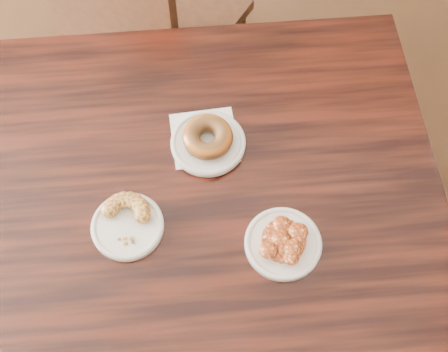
% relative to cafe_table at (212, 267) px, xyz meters
% --- Properties ---
extents(floor, '(5.00, 5.00, 0.00)m').
position_rel_cafe_table_xyz_m(floor, '(-0.22, 0.13, -0.38)').
color(floor, black).
rests_on(floor, ground).
extents(cafe_table, '(1.22, 1.22, 0.75)m').
position_rel_cafe_table_xyz_m(cafe_table, '(0.00, 0.00, 0.00)').
color(cafe_table, black).
rests_on(cafe_table, floor).
extents(chair_far, '(0.63, 0.63, 0.90)m').
position_rel_cafe_table_xyz_m(chair_far, '(-0.31, 0.75, 0.08)').
color(chair_far, black).
rests_on(chair_far, floor).
extents(napkin, '(0.18, 0.18, 0.00)m').
position_rel_cafe_table_xyz_m(napkin, '(-0.04, 0.17, 0.38)').
color(napkin, white).
rests_on(napkin, cafe_table).
extents(plate_donut, '(0.16, 0.16, 0.01)m').
position_rel_cafe_table_xyz_m(plate_donut, '(-0.03, 0.15, 0.38)').
color(plate_donut, silver).
rests_on(plate_donut, napkin).
extents(plate_cruller, '(0.15, 0.15, 0.01)m').
position_rel_cafe_table_xyz_m(plate_cruller, '(-0.16, -0.07, 0.38)').
color(plate_cruller, white).
rests_on(plate_cruller, cafe_table).
extents(plate_fritter, '(0.16, 0.16, 0.01)m').
position_rel_cafe_table_xyz_m(plate_fritter, '(0.16, -0.05, 0.38)').
color(plate_fritter, silver).
rests_on(plate_fritter, cafe_table).
extents(glazed_donut, '(0.11, 0.11, 0.04)m').
position_rel_cafe_table_xyz_m(glazed_donut, '(-0.03, 0.15, 0.41)').
color(glazed_donut, brown).
rests_on(glazed_donut, plate_donut).
extents(apple_fritter, '(0.12, 0.12, 0.03)m').
position_rel_cafe_table_xyz_m(apple_fritter, '(0.16, -0.05, 0.40)').
color(apple_fritter, '#451807').
rests_on(apple_fritter, plate_fritter).
extents(cruller_fragment, '(0.11, 0.11, 0.03)m').
position_rel_cafe_table_xyz_m(cruller_fragment, '(-0.16, -0.07, 0.40)').
color(cruller_fragment, '#5B2A12').
rests_on(cruller_fragment, plate_cruller).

